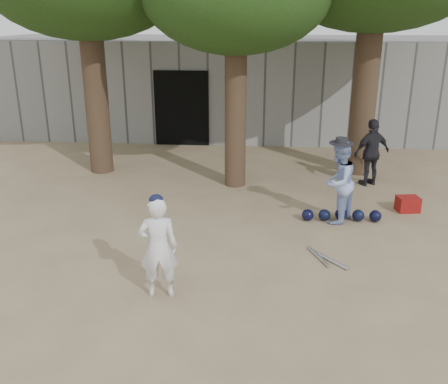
# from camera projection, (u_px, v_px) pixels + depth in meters

# --- Properties ---
(ground) EXTENTS (70.00, 70.00, 0.00)m
(ground) POSITION_uv_depth(u_px,v_px,m) (180.00, 270.00, 7.71)
(ground) COLOR #937C5E
(ground) RESTS_ON ground
(boy_player) EXTENTS (0.58, 0.43, 1.47)m
(boy_player) POSITION_uv_depth(u_px,v_px,m) (158.00, 248.00, 6.80)
(boy_player) COLOR white
(boy_player) RESTS_ON ground
(spectator_blue) EXTENTS (0.90, 0.96, 1.57)m
(spectator_blue) POSITION_uv_depth(u_px,v_px,m) (338.00, 183.00, 9.27)
(spectator_blue) COLOR #8DA3DA
(spectator_blue) RESTS_ON ground
(spectator_dark) EXTENTS (0.98, 0.73, 1.54)m
(spectator_dark) POSITION_uv_depth(u_px,v_px,m) (372.00, 153.00, 11.32)
(spectator_dark) COLOR black
(spectator_dark) RESTS_ON ground
(red_bag) EXTENTS (0.46, 0.38, 0.30)m
(red_bag) POSITION_uv_depth(u_px,v_px,m) (408.00, 204.00, 9.98)
(red_bag) COLOR maroon
(red_bag) RESTS_ON ground
(back_building) EXTENTS (16.00, 5.24, 3.00)m
(back_building) POSITION_uv_depth(u_px,v_px,m) (228.00, 84.00, 16.90)
(back_building) COLOR gray
(back_building) RESTS_ON ground
(helmet_row) EXTENTS (1.51, 0.32, 0.23)m
(helmet_row) POSITION_uv_depth(u_px,v_px,m) (341.00, 215.00, 9.52)
(helmet_row) COLOR black
(helmet_row) RESTS_ON ground
(bat_pile) EXTENTS (0.59, 0.76, 0.06)m
(bat_pile) POSITION_uv_depth(u_px,v_px,m) (325.00, 258.00, 8.03)
(bat_pile) COLOR #B4B4BB
(bat_pile) RESTS_ON ground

